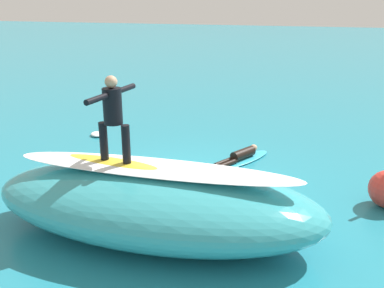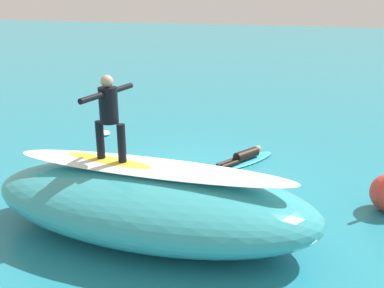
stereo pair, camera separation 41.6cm
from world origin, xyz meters
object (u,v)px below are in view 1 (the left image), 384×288
at_px(surfboard_riding, 116,163).
at_px(surfboard_paddling, 243,160).
at_px(surfer_riding, 113,113).
at_px(surfer_paddling, 240,155).

xyz_separation_m(surfboard_riding, surfboard_paddling, (-1.59, -4.23, -1.31)).
distance_m(surfboard_riding, surfboard_paddling, 4.71).
bearing_deg(surfboard_riding, surfer_riding, 96.06).
height_order(surfboard_riding, surfer_riding, surfer_riding).
relative_size(surfer_riding, surfer_paddling, 1.06).
bearing_deg(surfer_paddling, surfer_riding, -171.29).
bearing_deg(surfer_riding, surfboard_riding, -83.94).
bearing_deg(surfboard_riding, surfer_paddling, -104.29).
bearing_deg(surfer_paddling, surfboard_riding, -171.29).
relative_size(surfer_riding, surfboard_paddling, 0.76).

